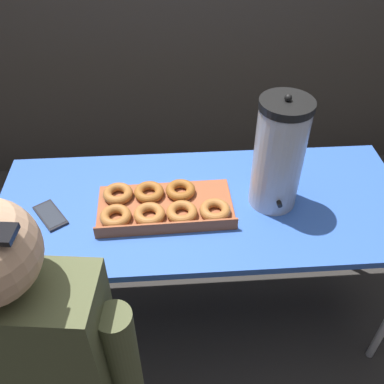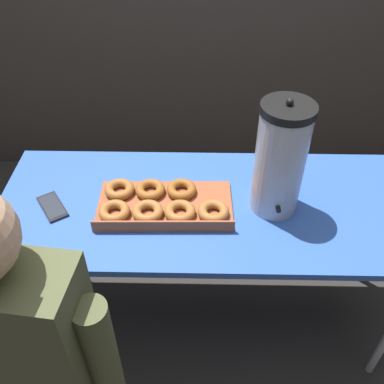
{
  "view_description": "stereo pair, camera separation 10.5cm",
  "coord_description": "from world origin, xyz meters",
  "px_view_note": "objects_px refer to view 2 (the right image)",
  "views": [
    {
      "loc": [
        -0.13,
        -1.19,
        1.84
      ],
      "look_at": [
        -0.04,
        0.0,
        0.78
      ],
      "focal_mm": 40.0,
      "sensor_mm": 36.0,
      "label": 1
    },
    {
      "loc": [
        -0.02,
        -1.19,
        1.84
      ],
      "look_at": [
        -0.04,
        0.0,
        0.78
      ],
      "focal_mm": 40.0,
      "sensor_mm": 36.0,
      "label": 2
    }
  ],
  "objects_px": {
    "donut_box": "(161,204)",
    "person_seated": "(33,371)",
    "coffee_urn": "(280,159)",
    "cell_phone": "(52,207)"
  },
  "relations": [
    {
      "from": "person_seated",
      "to": "donut_box",
      "type": "bearing_deg",
      "value": -111.93
    },
    {
      "from": "coffee_urn",
      "to": "person_seated",
      "type": "height_order",
      "value": "person_seated"
    },
    {
      "from": "coffee_urn",
      "to": "cell_phone",
      "type": "bearing_deg",
      "value": -177.49
    },
    {
      "from": "donut_box",
      "to": "person_seated",
      "type": "distance_m",
      "value": 0.69
    },
    {
      "from": "person_seated",
      "to": "coffee_urn",
      "type": "bearing_deg",
      "value": -133.22
    },
    {
      "from": "coffee_urn",
      "to": "cell_phone",
      "type": "relative_size",
      "value": 2.65
    },
    {
      "from": "cell_phone",
      "to": "person_seated",
      "type": "relative_size",
      "value": 0.13
    },
    {
      "from": "coffee_urn",
      "to": "person_seated",
      "type": "relative_size",
      "value": 0.34
    },
    {
      "from": "donut_box",
      "to": "cell_phone",
      "type": "height_order",
      "value": "donut_box"
    },
    {
      "from": "person_seated",
      "to": "cell_phone",
      "type": "bearing_deg",
      "value": -75.21
    }
  ]
}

